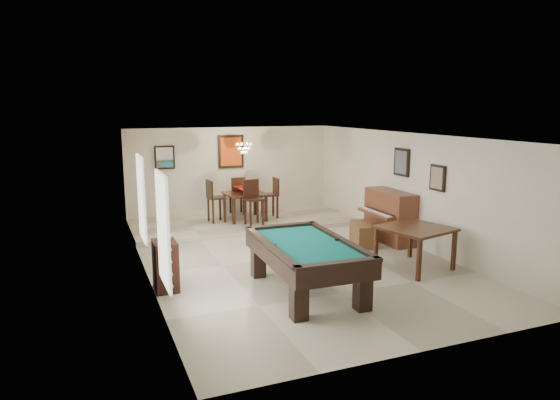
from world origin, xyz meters
TOP-DOWN VIEW (x-y plane):
  - ground_plane at (0.00, 0.00)m, footprint 6.00×9.00m
  - wall_back at (0.00, 4.50)m, footprint 6.00×0.04m
  - wall_front at (0.00, -4.50)m, footprint 6.00×0.04m
  - wall_left at (-3.00, 0.00)m, footprint 0.04×9.00m
  - wall_right at (3.00, 0.00)m, footprint 0.04×9.00m
  - ceiling at (0.00, 0.00)m, footprint 6.00×9.00m
  - dining_step at (0.00, 3.25)m, footprint 6.00×2.50m
  - window_left_front at (-2.97, -2.20)m, footprint 0.06×1.00m
  - window_left_rear at (-2.97, 0.60)m, footprint 0.06×1.00m
  - pool_table at (-0.53, -1.94)m, footprint 1.50×2.66m
  - square_table at (2.02, -1.58)m, footprint 1.50×1.50m
  - upright_piano at (2.57, 0.33)m, footprint 0.82×1.47m
  - piano_bench at (1.93, 0.29)m, footprint 0.61×1.00m
  - apothecary_chest at (-2.78, -0.94)m, footprint 0.39×0.59m
  - dining_table at (0.05, 3.36)m, footprint 1.05×1.05m
  - flower_vase at (0.05, 3.36)m, footprint 0.14×0.14m
  - dining_chair_south at (0.08, 2.63)m, footprint 0.47×0.47m
  - dining_chair_north at (0.06, 4.13)m, footprint 0.43×0.43m
  - dining_chair_west at (-0.74, 3.35)m, footprint 0.47×0.47m
  - dining_chair_east at (0.77, 3.31)m, footprint 0.42×0.42m
  - chandelier at (0.00, 3.20)m, footprint 0.44×0.44m
  - back_painting at (0.00, 4.46)m, footprint 0.75×0.06m
  - back_mirror at (-1.90, 4.46)m, footprint 0.55×0.06m
  - right_picture_upper at (2.96, 0.30)m, footprint 0.06×0.55m
  - right_picture_lower at (2.96, -1.00)m, footprint 0.06×0.45m

SIDE VIEW (x-z plane):
  - ground_plane at x=0.00m, z-range -0.02..0.00m
  - dining_step at x=0.00m, z-range 0.00..0.12m
  - piano_bench at x=1.93m, z-range 0.00..0.52m
  - square_table at x=2.02m, z-range 0.00..0.85m
  - pool_table at x=-0.53m, z-range 0.00..0.87m
  - apothecary_chest at x=-2.78m, z-range 0.00..0.88m
  - dining_table at x=0.05m, z-range 0.12..0.98m
  - upright_piano at x=2.57m, z-range 0.00..1.23m
  - dining_chair_north at x=0.06m, z-range 0.12..1.21m
  - dining_chair_east at x=0.77m, z-range 0.12..1.24m
  - dining_chair_west at x=-0.74m, z-range 0.12..1.27m
  - dining_chair_south at x=0.08m, z-range 0.12..1.31m
  - flower_vase at x=0.05m, z-range 0.98..1.19m
  - wall_back at x=0.00m, z-range 0.00..2.60m
  - wall_front at x=0.00m, z-range 0.00..2.60m
  - wall_left at x=-3.00m, z-range 0.00..2.60m
  - wall_right at x=3.00m, z-range 0.00..2.60m
  - window_left_front at x=-2.97m, z-range 0.55..2.25m
  - window_left_rear at x=-2.97m, z-range 0.55..2.25m
  - right_picture_lower at x=2.96m, z-range 1.42..1.98m
  - back_mirror at x=-1.90m, z-range 1.48..2.12m
  - back_painting at x=0.00m, z-range 1.42..2.38m
  - right_picture_upper at x=2.96m, z-range 1.57..2.23m
  - chandelier at x=0.00m, z-range 1.90..2.50m
  - ceiling at x=0.00m, z-range 2.58..2.62m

